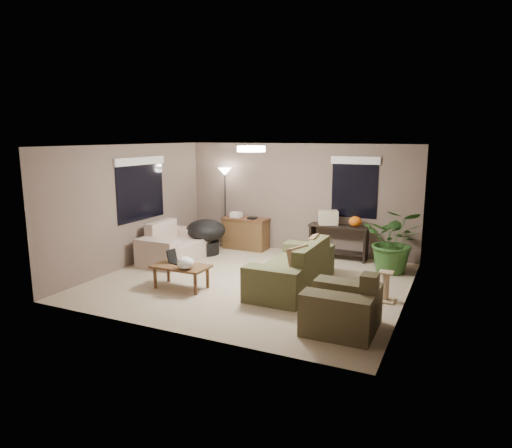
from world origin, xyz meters
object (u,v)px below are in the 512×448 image
at_px(papasan_chair, 206,234).
at_px(floor_lamp, 225,181).
at_px(loveseat, 173,247).
at_px(armchair, 343,309).
at_px(houseplant, 394,248).
at_px(main_sofa, 294,272).
at_px(desk, 246,233).
at_px(console_table, 339,239).
at_px(cat_scratching_post, 385,288).
at_px(coffee_table, 181,269).

relative_size(papasan_chair, floor_lamp, 0.58).
height_order(loveseat, armchair, same).
bearing_deg(houseplant, main_sofa, -130.99).
xyz_separation_m(desk, houseplant, (3.51, -0.50, 0.13)).
bearing_deg(main_sofa, desk, 133.02).
xyz_separation_m(desk, console_table, (2.25, 0.06, 0.06)).
distance_m(loveseat, armchair, 4.66).
bearing_deg(papasan_chair, cat_scratching_post, -17.99).
distance_m(main_sofa, floor_lamp, 3.70).
relative_size(papasan_chair, houseplant, 0.85).
bearing_deg(loveseat, desk, 60.04).
height_order(papasan_chair, houseplant, houseplant).
bearing_deg(cat_scratching_post, loveseat, 172.93).
bearing_deg(loveseat, coffee_table, -50.78).
xyz_separation_m(desk, cat_scratching_post, (3.63, -2.20, -0.16)).
height_order(main_sofa, cat_scratching_post, main_sofa).
relative_size(armchair, coffee_table, 1.00).
bearing_deg(floor_lamp, desk, -6.27).
bearing_deg(main_sofa, coffee_table, -153.97).
bearing_deg(main_sofa, papasan_chair, 152.67).
relative_size(console_table, cat_scratching_post, 2.60).
relative_size(loveseat, armchair, 1.60).
height_order(loveseat, floor_lamp, floor_lamp).
bearing_deg(armchair, console_table, 105.82).
relative_size(console_table, houseplant, 1.01).
bearing_deg(main_sofa, console_table, 84.83).
relative_size(main_sofa, papasan_chair, 2.00).
distance_m(loveseat, cat_scratching_post, 4.61).
bearing_deg(papasan_chair, coffee_table, -69.30).
height_order(loveseat, desk, loveseat).
bearing_deg(coffee_table, console_table, 57.31).
bearing_deg(coffee_table, loveseat, 129.22).
bearing_deg(papasan_chair, desk, 53.14).
bearing_deg(cat_scratching_post, armchair, -104.07).
xyz_separation_m(desk, floor_lamp, (-0.58, 0.06, 1.22)).
bearing_deg(loveseat, houseplant, 14.23).
distance_m(armchair, floor_lamp, 5.48).
height_order(armchair, papasan_chair, armchair).
relative_size(armchair, papasan_chair, 0.91).
relative_size(main_sofa, houseplant, 1.70).
height_order(main_sofa, papasan_chair, main_sofa).
height_order(floor_lamp, houseplant, floor_lamp).
bearing_deg(armchair, houseplant, 85.75).
xyz_separation_m(loveseat, console_table, (3.19, 1.69, 0.14)).
distance_m(papasan_chair, houseplant, 4.14).
bearing_deg(loveseat, armchair, -24.97).
bearing_deg(main_sofa, armchair, -48.60).
xyz_separation_m(armchair, desk, (-3.28, 3.60, 0.08)).
bearing_deg(houseplant, console_table, 156.19).
relative_size(armchair, desk, 0.91).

